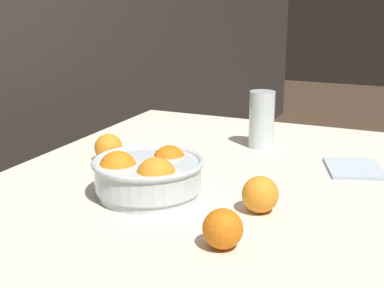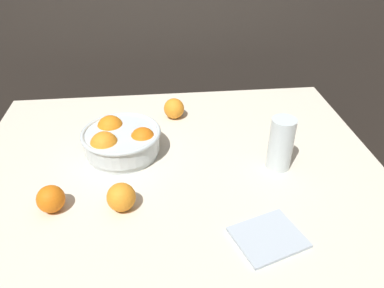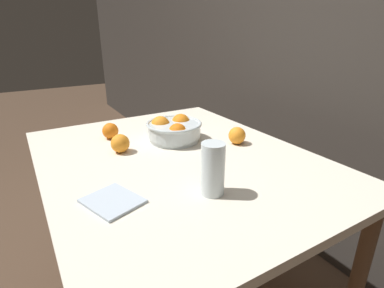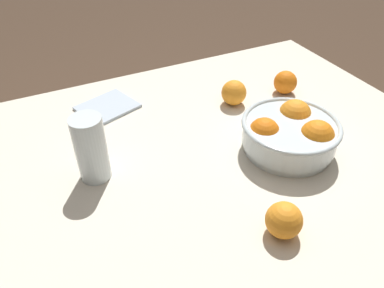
% 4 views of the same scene
% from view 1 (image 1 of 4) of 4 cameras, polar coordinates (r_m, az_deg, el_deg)
% --- Properties ---
extents(dining_table, '(1.17, 0.93, 0.74)m').
position_cam_1_polar(dining_table, '(1.26, 1.83, -7.02)').
color(dining_table, beige).
rests_on(dining_table, ground_plane).
extents(fruit_bowl, '(0.23, 0.23, 0.10)m').
position_cam_1_polar(fruit_bowl, '(1.11, -4.73, -3.26)').
color(fruit_bowl, silver).
rests_on(fruit_bowl, dining_table).
extents(juice_glass, '(0.07, 0.07, 0.15)m').
position_cam_1_polar(juice_glass, '(1.46, 7.43, 2.37)').
color(juice_glass, '#F4A314').
rests_on(juice_glass, dining_table).
extents(orange_loose_near_bowl, '(0.07, 0.07, 0.07)m').
position_cam_1_polar(orange_loose_near_bowl, '(0.89, 3.30, -9.01)').
color(orange_loose_near_bowl, orange).
rests_on(orange_loose_near_bowl, dining_table).
extents(orange_loose_front, '(0.07, 0.07, 0.07)m').
position_cam_1_polar(orange_loose_front, '(1.04, 7.28, -5.36)').
color(orange_loose_front, orange).
rests_on(orange_loose_front, dining_table).
extents(orange_loose_aside, '(0.07, 0.07, 0.07)m').
position_cam_1_polar(orange_loose_aside, '(1.35, -8.89, -0.39)').
color(orange_loose_aside, orange).
rests_on(orange_loose_aside, dining_table).
extents(napkin, '(0.18, 0.17, 0.01)m').
position_cam_1_polar(napkin, '(1.33, 16.94, -2.51)').
color(napkin, silver).
rests_on(napkin, dining_table).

